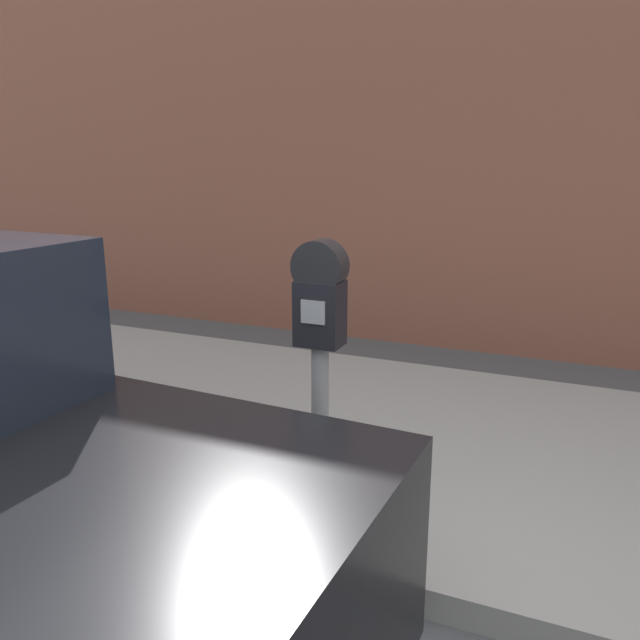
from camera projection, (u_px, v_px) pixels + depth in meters
The scene contains 4 objects.
sidewalk at pixel (444, 452), 3.89m from camera, with size 24.00×2.80×0.14m.
building_facade at pixel (521, 62), 5.52m from camera, with size 24.00×0.30×5.33m.
parking_meter at pixel (320, 337), 2.73m from camera, with size 0.23×0.15×1.37m.
fire_hydrant at pixel (4, 378), 3.93m from camera, with size 0.24×0.24×0.72m.
Camera 1 is at (0.69, -1.37, 1.85)m, focal length 35.00 mm.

